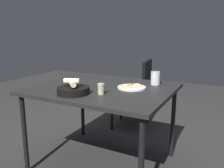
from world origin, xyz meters
The scene contains 7 objects.
ground centered at (0.00, 0.00, 0.00)m, with size 8.00×8.00×0.00m, color #2B2B2B.
dining_table centered at (0.00, 0.00, 0.68)m, with size 1.17×0.98×0.73m.
pizza_plate centered at (-0.24, -0.08, 0.75)m, with size 0.24×0.24×0.04m.
bread_basket centered at (0.09, 0.30, 0.77)m, with size 0.25×0.25×0.12m.
beer_glass centered at (-0.37, -0.31, 0.79)m, with size 0.08×0.08×0.12m.
pepper_shaker centered at (-0.11, 0.21, 0.77)m, with size 0.05×0.05×0.09m.
chair_near centered at (0.05, -0.95, 0.49)m, with size 0.50×0.50×0.87m.
Camera 1 is at (-0.99, 1.71, 1.20)m, focal length 37.35 mm.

